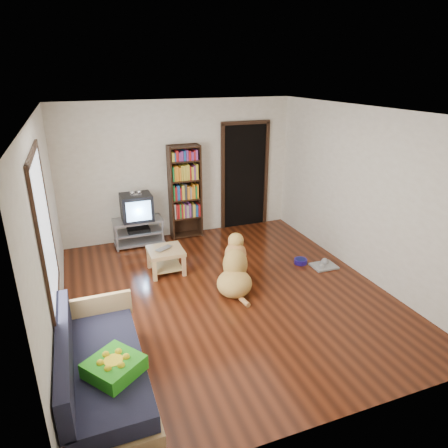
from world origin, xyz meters
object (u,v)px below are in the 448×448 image
object	(u,v)px
green_cushion	(114,367)
crt_tv	(136,207)
dog_bowl	(301,261)
bookshelf	(185,187)
grey_rag	(324,266)
tv_stand	(139,231)
dog	(235,270)
coffee_table	(166,256)
sofa	(101,373)
laptop	(166,249)

from	to	relation	value
green_cushion	crt_tv	bearing A→B (deg)	40.93
dog_bowl	bookshelf	distance (m)	2.58
grey_rag	tv_stand	world-z (taller)	tv_stand
crt_tv	dog	distance (m)	2.46
grey_rag	tv_stand	xyz separation A→B (m)	(-2.73, 2.04, 0.25)
grey_rag	dog	size ratio (longest dim) A/B	0.40
grey_rag	coffee_table	size ratio (longest dim) A/B	0.73
tv_stand	bookshelf	bearing A→B (deg)	5.63
green_cushion	crt_tv	size ratio (longest dim) A/B	0.77
crt_tv	dog_bowl	bearing A→B (deg)	-36.61
dog_bowl	bookshelf	world-z (taller)	bookshelf
tv_stand	bookshelf	distance (m)	1.20
dog_bowl	coffee_table	world-z (taller)	coffee_table
dog	sofa	bearing A→B (deg)	-144.15
green_cushion	tv_stand	bearing A→B (deg)	40.87
green_cushion	sofa	world-z (taller)	sofa
grey_rag	coffee_table	bearing A→B (deg)	162.92
dog_bowl	sofa	size ratio (longest dim) A/B	0.12
laptop	crt_tv	world-z (taller)	crt_tv
dog	tv_stand	bearing A→B (deg)	116.51
grey_rag	bookshelf	size ratio (longest dim) A/B	0.22
dog_bowl	crt_tv	distance (m)	3.11
tv_stand	coffee_table	size ratio (longest dim) A/B	1.64
laptop	tv_stand	bearing A→B (deg)	68.15
coffee_table	laptop	bearing A→B (deg)	-90.00
bookshelf	sofa	bearing A→B (deg)	-117.32
tv_stand	green_cushion	bearing A→B (deg)	-102.38
crt_tv	tv_stand	bearing A→B (deg)	-90.00
coffee_table	dog	world-z (taller)	dog
laptop	grey_rag	world-z (taller)	laptop
grey_rag	sofa	bearing A→B (deg)	-156.72
grey_rag	bookshelf	bearing A→B (deg)	129.95
laptop	grey_rag	distance (m)	2.64
sofa	coffee_table	world-z (taller)	sofa
laptop	crt_tv	size ratio (longest dim) A/B	0.51
dog	coffee_table	bearing A→B (deg)	133.66
green_cushion	grey_rag	size ratio (longest dim) A/B	1.11
green_cushion	bookshelf	world-z (taller)	bookshelf
dog_bowl	dog	xyz separation A→B (m)	(-1.36, -0.37, 0.26)
crt_tv	bookshelf	world-z (taller)	bookshelf
laptop	grey_rag	size ratio (longest dim) A/B	0.74
crt_tv	green_cushion	bearing A→B (deg)	-102.31
crt_tv	coffee_table	bearing A→B (deg)	-79.96
green_cushion	dog	xyz separation A→B (m)	(1.92, 1.72, -0.19)
tv_stand	dog	world-z (taller)	dog
dog_bowl	tv_stand	size ratio (longest dim) A/B	0.24
laptop	dog_bowl	size ratio (longest dim) A/B	1.34
dog_bowl	dog	size ratio (longest dim) A/B	0.22
coffee_table	bookshelf	bearing A→B (deg)	62.03
sofa	green_cushion	bearing A→B (deg)	-62.87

